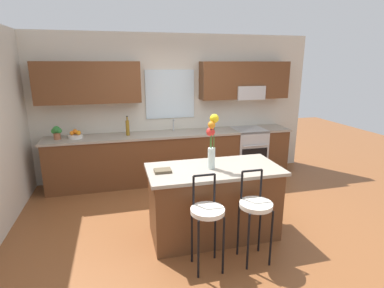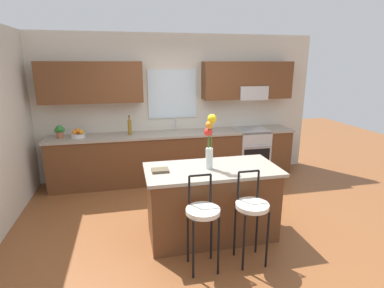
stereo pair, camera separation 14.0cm
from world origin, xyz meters
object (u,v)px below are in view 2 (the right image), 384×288
oven_range (251,152)px  flower_vase (210,139)px  bottle_olive_oil (130,127)px  cookbook (160,170)px  fruit_bowl_oranges (78,134)px  kitchen_island (211,202)px  potted_plant_small (60,131)px  bar_stool_middle (252,210)px  bar_stool_near (203,215)px

oven_range → flower_vase: bearing=-125.4°
oven_range → bottle_olive_oil: size_ratio=2.62×
cookbook → bottle_olive_oil: 2.04m
flower_vase → fruit_bowl_oranges: size_ratio=2.81×
fruit_bowl_oranges → bottle_olive_oil: size_ratio=0.68×
kitchen_island → potted_plant_small: size_ratio=7.20×
bar_stool_middle → potted_plant_small: (-2.40, 2.64, 0.41)m
kitchen_island → bar_stool_middle: (0.27, -0.62, 0.17)m
kitchen_island → fruit_bowl_oranges: size_ratio=6.88×
kitchen_island → bar_stool_near: bearing=-114.1°
bar_stool_near → fruit_bowl_oranges: (-1.56, 2.65, 0.34)m
bottle_olive_oil → cookbook: bearing=-81.3°
bar_stool_near → bar_stool_middle: 0.55m
bottle_olive_oil → bar_stool_near: bearing=-75.7°
oven_range → bar_stool_middle: size_ratio=0.88×
flower_vase → kitchen_island: bearing=14.3°
kitchen_island → flower_vase: (-0.04, -0.01, 0.83)m
bar_stool_middle → bar_stool_near: bearing=180.0°
bar_stool_middle → flower_vase: 0.95m
bottle_olive_oil → potted_plant_small: 1.17m
oven_range → kitchen_island: (-1.39, -2.00, 0.00)m
potted_plant_small → fruit_bowl_oranges: bearing=0.9°
cookbook → potted_plant_small: 2.50m
bar_stool_near → potted_plant_small: potted_plant_small is taller
flower_vase → fruit_bowl_oranges: bearing=131.3°
fruit_bowl_oranges → bottle_olive_oil: 0.89m
bar_stool_near → cookbook: (-0.37, 0.63, 0.30)m
bar_stool_middle → bottle_olive_oil: (-1.22, 2.64, 0.43)m
kitchen_island → bar_stool_near: bar_stool_near is taller
kitchen_island → potted_plant_small: (-2.12, 2.03, 0.59)m
flower_vase → bottle_olive_oil: (-0.91, 2.04, -0.23)m
fruit_bowl_oranges → potted_plant_small: size_ratio=1.05×
kitchen_island → flower_vase: size_ratio=2.45×
cookbook → potted_plant_small: bearing=126.4°
oven_range → kitchen_island: 2.44m
bar_stool_near → bar_stool_middle: same height
kitchen_island → bar_stool_near: 0.70m
bar_stool_near → cookbook: bar_stool_near is taller
fruit_bowl_oranges → potted_plant_small: bearing=-179.1°
cookbook → fruit_bowl_oranges: bearing=120.5°
oven_range → bar_stool_middle: bar_stool_middle is taller
kitchen_island → cookbook: (-0.64, 0.01, 0.47)m
fruit_bowl_oranges → potted_plant_small: 0.30m
cookbook → bar_stool_near: bearing=-59.7°
flower_vase → fruit_bowl_oranges: (-1.79, 2.04, -0.32)m
potted_plant_small → kitchen_island: bearing=-43.6°
cookbook → flower_vase: bearing=-2.0°
fruit_bowl_oranges → bar_stool_middle: bearing=-51.5°
bar_stool_middle → potted_plant_small: 3.59m
bottle_olive_oil → flower_vase: bearing=-65.9°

